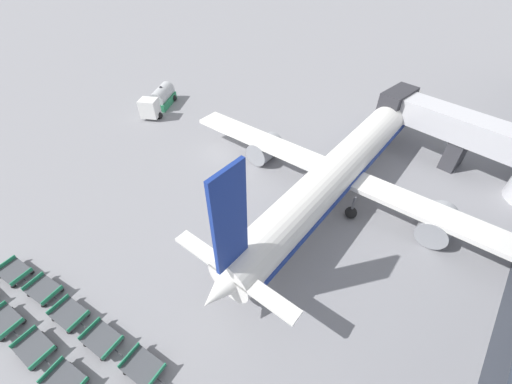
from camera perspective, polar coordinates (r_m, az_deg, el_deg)
ground_plane at (r=38.93m, az=-5.98°, el=7.59°), size 500.00×500.00×0.00m
jet_bridge at (r=40.28m, az=36.76°, el=6.77°), size 19.84×6.86×6.42m
airplane at (r=32.06m, az=15.77°, el=4.75°), size 36.48×38.99×12.49m
fuel_tanker_primary at (r=49.93m, az=-17.14°, el=15.72°), size 6.04×8.00×2.87m
baggage_dolly_row_near_col_b at (r=29.33m, az=-38.84°, el=-17.90°), size 3.23×2.03×0.92m
baggage_dolly_row_near_col_c at (r=26.99m, az=-35.28°, el=-22.22°), size 3.22×1.99×0.92m
baggage_dolly_row_near_col_d at (r=25.00m, az=-31.42°, el=-27.37°), size 3.25×2.12×0.92m
baggage_dolly_row_mid_a_col_a at (r=31.89m, az=-37.63°, el=-11.45°), size 3.24×2.09×0.92m
baggage_dolly_row_mid_a_col_b at (r=29.42m, az=-34.12°, el=-14.53°), size 3.25×2.13×0.92m
baggage_dolly_row_mid_a_col_c at (r=27.18m, az=-30.79°, el=-18.58°), size 3.24×2.06×0.92m
baggage_dolly_row_mid_a_col_d at (r=25.20m, az=-26.16°, el=-22.93°), size 3.24×2.06×0.92m
baggage_dolly_row_mid_a_col_e at (r=23.49m, az=-19.82°, el=-27.80°), size 3.23×2.05×0.92m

